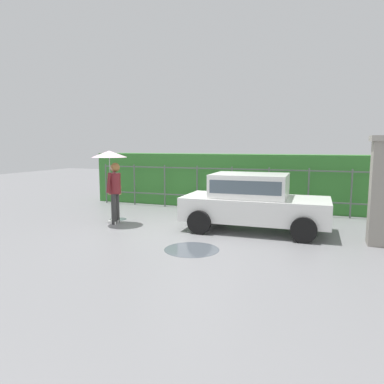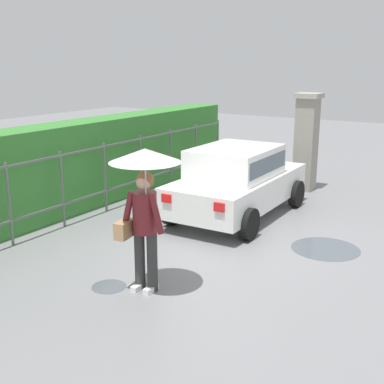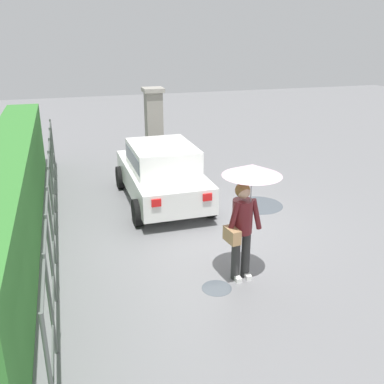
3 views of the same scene
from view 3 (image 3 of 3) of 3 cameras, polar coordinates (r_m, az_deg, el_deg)
ground_plane at (r=9.81m, az=1.43°, el=-4.00°), size 40.00×40.00×0.00m
car at (r=10.72m, az=-3.95°, el=2.74°), size 3.76×1.91×1.48m
pedestrian at (r=7.17m, az=7.12°, el=-0.65°), size 0.97×0.97×2.06m
gate_pillar at (r=13.45m, az=-4.94°, el=8.32°), size 0.60×0.60×2.42m
fence_section at (r=9.38m, az=-17.75°, el=-0.76°), size 9.95×0.05×1.50m
hedge_row at (r=9.39m, az=-22.33°, el=-0.51°), size 10.90×0.90×1.90m
puddle_near at (r=10.88m, az=8.61°, el=-1.69°), size 1.18×1.18×0.00m
puddle_far at (r=7.52m, az=3.22°, el=-12.32°), size 0.50×0.50×0.00m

